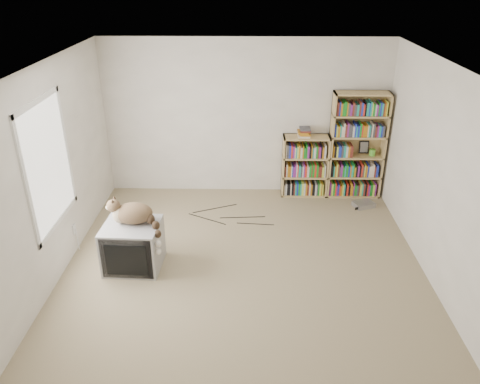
{
  "coord_description": "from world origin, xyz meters",
  "views": [
    {
      "loc": [
        0.04,
        -4.69,
        3.45
      ],
      "look_at": [
        -0.06,
        1.0,
        0.68
      ],
      "focal_mm": 35.0,
      "sensor_mm": 36.0,
      "label": 1
    }
  ],
  "objects_px": {
    "crt_tv": "(133,245)",
    "bookcase_short": "(305,168)",
    "dvd_player": "(364,204)",
    "cat": "(137,217)",
    "bookcase_tall": "(356,148)"
  },
  "relations": [
    {
      "from": "crt_tv",
      "to": "dvd_player",
      "type": "bearing_deg",
      "value": 29.63
    },
    {
      "from": "crt_tv",
      "to": "bookcase_short",
      "type": "relative_size",
      "value": 0.7
    },
    {
      "from": "cat",
      "to": "dvd_player",
      "type": "distance_m",
      "value": 3.64
    },
    {
      "from": "bookcase_short",
      "to": "dvd_player",
      "type": "distance_m",
      "value": 1.11
    },
    {
      "from": "cat",
      "to": "dvd_player",
      "type": "bearing_deg",
      "value": 25.08
    },
    {
      "from": "bookcase_short",
      "to": "dvd_player",
      "type": "xyz_separation_m",
      "value": [
        0.91,
        -0.45,
        -0.43
      ]
    },
    {
      "from": "crt_tv",
      "to": "dvd_player",
      "type": "relative_size",
      "value": 2.26
    },
    {
      "from": "cat",
      "to": "bookcase_short",
      "type": "height_order",
      "value": "bookcase_short"
    },
    {
      "from": "crt_tv",
      "to": "bookcase_tall",
      "type": "bearing_deg",
      "value": 36.45
    },
    {
      "from": "bookcase_tall",
      "to": "dvd_player",
      "type": "distance_m",
      "value": 0.91
    },
    {
      "from": "cat",
      "to": "bookcase_tall",
      "type": "relative_size",
      "value": 0.41
    },
    {
      "from": "bookcase_short",
      "to": "crt_tv",
      "type": "bearing_deg",
      "value": -138.01
    },
    {
      "from": "cat",
      "to": "dvd_player",
      "type": "xyz_separation_m",
      "value": [
        3.18,
        1.65,
        -0.65
      ]
    },
    {
      "from": "crt_tv",
      "to": "dvd_player",
      "type": "xyz_separation_m",
      "value": [
        3.26,
        1.67,
        -0.26
      ]
    },
    {
      "from": "crt_tv",
      "to": "dvd_player",
      "type": "distance_m",
      "value": 3.67
    }
  ]
}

